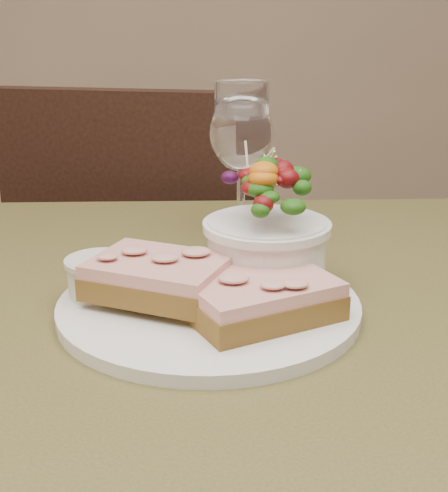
{
  "coord_description": "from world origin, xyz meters",
  "views": [
    {
      "loc": [
        -0.03,
        -0.58,
        1.02
      ],
      "look_at": [
        -0.01,
        0.02,
        0.81
      ],
      "focal_mm": 50.0,
      "sensor_mm": 36.0,
      "label": 1
    }
  ],
  "objects_px": {
    "cafe_table": "(236,410)",
    "salad_bowl": "(267,223)",
    "sandwich_back": "(159,277)",
    "ramekin": "(101,275)",
    "chair_far": "(161,379)",
    "wine_glass": "(241,138)",
    "dinner_plate": "(209,306)",
    "sandwich_front": "(259,297)"
  },
  "relations": [
    {
      "from": "cafe_table",
      "to": "salad_bowl",
      "type": "relative_size",
      "value": 6.3
    },
    {
      "from": "sandwich_back",
      "to": "salad_bowl",
      "type": "bearing_deg",
      "value": 49.98
    },
    {
      "from": "chair_far",
      "to": "salad_bowl",
      "type": "relative_size",
      "value": 7.09
    },
    {
      "from": "dinner_plate",
      "to": "wine_glass",
      "type": "relative_size",
      "value": 1.6
    },
    {
      "from": "cafe_table",
      "to": "chair_far",
      "type": "relative_size",
      "value": 0.89
    },
    {
      "from": "cafe_table",
      "to": "salad_bowl",
      "type": "distance_m",
      "value": 0.18
    },
    {
      "from": "cafe_table",
      "to": "sandwich_front",
      "type": "distance_m",
      "value": 0.13
    },
    {
      "from": "sandwich_front",
      "to": "salad_bowl",
      "type": "relative_size",
      "value": 1.22
    },
    {
      "from": "chair_far",
      "to": "sandwich_back",
      "type": "relative_size",
      "value": 6.13
    },
    {
      "from": "sandwich_back",
      "to": "ramekin",
      "type": "height_order",
      "value": "sandwich_back"
    },
    {
      "from": "chair_far",
      "to": "salad_bowl",
      "type": "bearing_deg",
      "value": 116.22
    },
    {
      "from": "sandwich_back",
      "to": "salad_bowl",
      "type": "relative_size",
      "value": 1.16
    },
    {
      "from": "sandwich_back",
      "to": "ramekin",
      "type": "relative_size",
      "value": 2.4
    },
    {
      "from": "dinner_plate",
      "to": "wine_glass",
      "type": "distance_m",
      "value": 0.25
    },
    {
      "from": "ramekin",
      "to": "salad_bowl",
      "type": "height_order",
      "value": "salad_bowl"
    },
    {
      "from": "sandwich_front",
      "to": "chair_far",
      "type": "bearing_deg",
      "value": 75.36
    },
    {
      "from": "dinner_plate",
      "to": "sandwich_front",
      "type": "distance_m",
      "value": 0.06
    },
    {
      "from": "cafe_table",
      "to": "sandwich_front",
      "type": "height_order",
      "value": "sandwich_front"
    },
    {
      "from": "chair_far",
      "to": "sandwich_front",
      "type": "relative_size",
      "value": 5.8
    },
    {
      "from": "sandwich_back",
      "to": "ramekin",
      "type": "bearing_deg",
      "value": -174.42
    },
    {
      "from": "chair_far",
      "to": "sandwich_back",
      "type": "distance_m",
      "value": 0.83
    },
    {
      "from": "chair_far",
      "to": "sandwich_front",
      "type": "distance_m",
      "value": 0.86
    },
    {
      "from": "chair_far",
      "to": "sandwich_back",
      "type": "bearing_deg",
      "value": 106.57
    },
    {
      "from": "sandwich_back",
      "to": "salad_bowl",
      "type": "xyz_separation_m",
      "value": [
        0.1,
        0.05,
        0.03
      ]
    },
    {
      "from": "sandwich_front",
      "to": "sandwich_back",
      "type": "relative_size",
      "value": 1.06
    },
    {
      "from": "cafe_table",
      "to": "wine_glass",
      "type": "height_order",
      "value": "wine_glass"
    },
    {
      "from": "salad_bowl",
      "to": "dinner_plate",
      "type": "bearing_deg",
      "value": -139.85
    },
    {
      "from": "chair_far",
      "to": "ramekin",
      "type": "bearing_deg",
      "value": 101.78
    },
    {
      "from": "sandwich_back",
      "to": "dinner_plate",
      "type": "bearing_deg",
      "value": 26.0
    },
    {
      "from": "sandwich_back",
      "to": "wine_glass",
      "type": "relative_size",
      "value": 0.84
    },
    {
      "from": "dinner_plate",
      "to": "ramekin",
      "type": "distance_m",
      "value": 0.11
    },
    {
      "from": "ramekin",
      "to": "sandwich_back",
      "type": "bearing_deg",
      "value": -18.59
    },
    {
      "from": "cafe_table",
      "to": "sandwich_back",
      "type": "xyz_separation_m",
      "value": [
        -0.07,
        0.01,
        0.14
      ]
    },
    {
      "from": "cafe_table",
      "to": "sandwich_front",
      "type": "xyz_separation_m",
      "value": [
        0.02,
        -0.03,
        0.13
      ]
    },
    {
      "from": "salad_bowl",
      "to": "wine_glass",
      "type": "relative_size",
      "value": 0.73
    },
    {
      "from": "ramekin",
      "to": "wine_glass",
      "type": "bearing_deg",
      "value": 54.94
    },
    {
      "from": "chair_far",
      "to": "salad_bowl",
      "type": "distance_m",
      "value": 0.83
    },
    {
      "from": "chair_far",
      "to": "salad_bowl",
      "type": "height_order",
      "value": "chair_far"
    },
    {
      "from": "ramekin",
      "to": "wine_glass",
      "type": "height_order",
      "value": "wine_glass"
    },
    {
      "from": "cafe_table",
      "to": "wine_glass",
      "type": "bearing_deg",
      "value": 85.88
    },
    {
      "from": "salad_bowl",
      "to": "cafe_table",
      "type": "bearing_deg",
      "value": -119.53
    },
    {
      "from": "cafe_table",
      "to": "salad_bowl",
      "type": "height_order",
      "value": "salad_bowl"
    }
  ]
}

